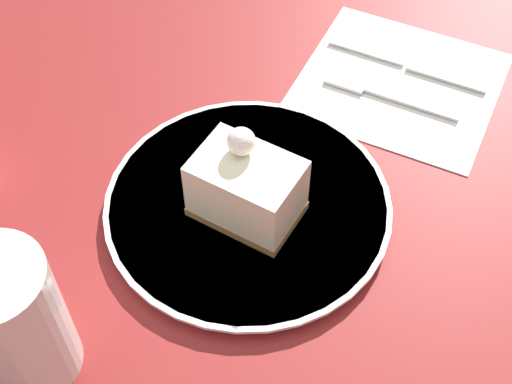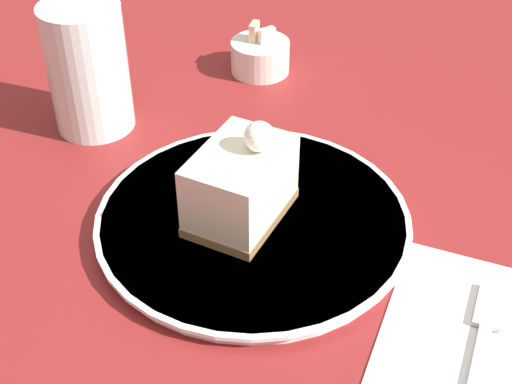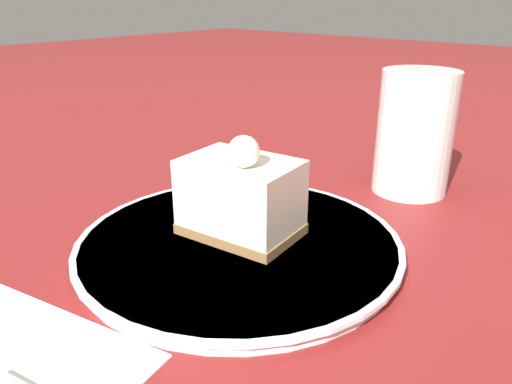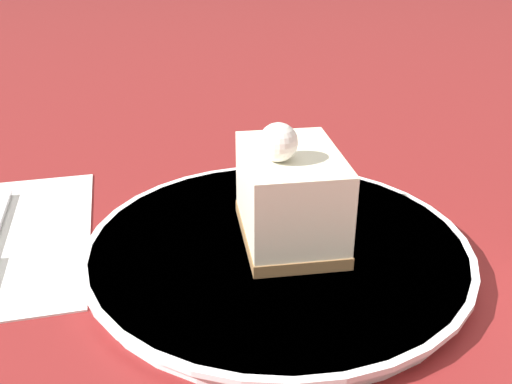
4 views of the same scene
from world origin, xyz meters
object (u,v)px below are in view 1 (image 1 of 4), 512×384
(cake_slice, at_px, (246,187))
(plate, at_px, (248,206))
(drinking_glass, at_px, (13,323))
(fork, at_px, (379,92))
(knife, at_px, (422,69))

(cake_slice, bearing_deg, plate, 25.17)
(plate, height_order, drinking_glass, drinking_glass)
(cake_slice, distance_m, fork, 0.23)
(cake_slice, bearing_deg, fork, -9.94)
(drinking_glass, bearing_deg, plate, -11.05)
(fork, xyz_separation_m, knife, (0.06, -0.02, 0.00))
(fork, height_order, knife, same)
(plate, distance_m, fork, 0.22)
(cake_slice, bearing_deg, knife, -13.16)
(fork, xyz_separation_m, drinking_glass, (-0.46, 0.06, 0.06))
(fork, relative_size, knife, 0.84)
(cake_slice, distance_m, drinking_glass, 0.24)
(fork, relative_size, drinking_glass, 1.15)
(plate, height_order, knife, plate)
(fork, distance_m, drinking_glass, 0.47)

